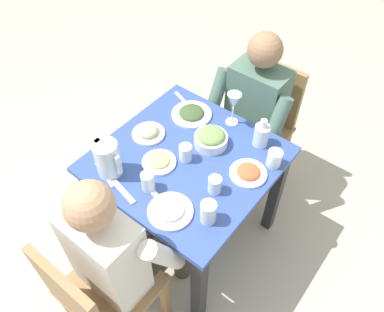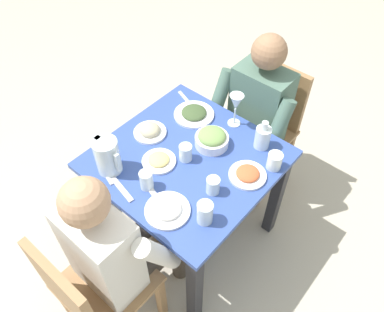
{
  "view_description": "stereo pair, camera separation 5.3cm",
  "coord_description": "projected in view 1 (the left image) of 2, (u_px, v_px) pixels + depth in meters",
  "views": [
    {
      "loc": [
        0.81,
        -0.98,
        2.18
      ],
      "look_at": [
        0.03,
        0.01,
        0.76
      ],
      "focal_mm": 35.86,
      "sensor_mm": 36.0,
      "label": 1
    },
    {
      "loc": [
        0.85,
        -0.95,
        2.18
      ],
      "look_at": [
        0.03,
        0.01,
        0.76
      ],
      "focal_mm": 35.86,
      "sensor_mm": 36.0,
      "label": 2
    }
  ],
  "objects": [
    {
      "name": "plate_beans",
      "position": [
        149.0,
        132.0,
        2.03
      ],
      "size": [
        0.18,
        0.18,
        0.06
      ],
      "color": "white",
      "rests_on": "dining_table"
    },
    {
      "name": "chair_far",
      "position": [
        261.0,
        120.0,
        2.48
      ],
      "size": [
        0.4,
        0.4,
        0.86
      ],
      "color": "#997047",
      "rests_on": "ground_plane"
    },
    {
      "name": "water_glass_near_left",
      "position": [
        215.0,
        185.0,
        1.76
      ],
      "size": [
        0.06,
        0.06,
        0.09
      ],
      "primitive_type": "cylinder",
      "color": "silver",
      "rests_on": "dining_table"
    },
    {
      "name": "plate_rice_curry",
      "position": [
        248.0,
        172.0,
        1.85
      ],
      "size": [
        0.18,
        0.18,
        0.04
      ],
      "color": "white",
      "rests_on": "dining_table"
    },
    {
      "name": "diner_far",
      "position": [
        247.0,
        120.0,
        2.27
      ],
      "size": [
        0.48,
        0.53,
        1.15
      ],
      "color": "#4C6B5B",
      "rests_on": "ground_plane"
    },
    {
      "name": "knife_near",
      "position": [
        104.0,
        175.0,
        1.85
      ],
      "size": [
        0.18,
        0.07,
        0.01
      ],
      "primitive_type": "cube",
      "rotation": [
        0.0,
        0.0,
        -0.29
      ],
      "color": "silver",
      "rests_on": "dining_table"
    },
    {
      "name": "water_glass_far_left",
      "position": [
        208.0,
        212.0,
        1.65
      ],
      "size": [
        0.07,
        0.07,
        0.11
      ],
      "primitive_type": "cylinder",
      "color": "silver",
      "rests_on": "dining_table"
    },
    {
      "name": "diner_near",
      "position": [
        124.0,
        247.0,
        1.72
      ],
      "size": [
        0.48,
        0.53,
        1.15
      ],
      "color": "silver",
      "rests_on": "ground_plane"
    },
    {
      "name": "knife_far",
      "position": [
        184.0,
        101.0,
        2.22
      ],
      "size": [
        0.18,
        0.08,
        0.01
      ],
      "primitive_type": "cube",
      "rotation": [
        0.0,
        0.0,
        -0.34
      ],
      "color": "silver",
      "rests_on": "dining_table"
    },
    {
      "name": "oil_carafe",
      "position": [
        261.0,
        136.0,
        1.96
      ],
      "size": [
        0.08,
        0.08,
        0.16
      ],
      "color": "silver",
      "rests_on": "dining_table"
    },
    {
      "name": "wine_glass",
      "position": [
        234.0,
        102.0,
        2.0
      ],
      "size": [
        0.08,
        0.08,
        0.2
      ],
      "color": "silver",
      "rests_on": "dining_table"
    },
    {
      "name": "plate_fries",
      "position": [
        159.0,
        161.0,
        1.9
      ],
      "size": [
        0.17,
        0.17,
        0.04
      ],
      "color": "white",
      "rests_on": "dining_table"
    },
    {
      "name": "fork_far",
      "position": [
        161.0,
        201.0,
        1.75
      ],
      "size": [
        0.17,
        0.07,
        0.01
      ],
      "primitive_type": "cube",
      "rotation": [
        0.0,
        0.0,
        -0.27
      ],
      "color": "silver",
      "rests_on": "dining_table"
    },
    {
      "name": "ground_plane",
      "position": [
        188.0,
        232.0,
        2.48
      ],
      "size": [
        8.0,
        8.0,
        0.0
      ],
      "primitive_type": "plane",
      "color": "#B7AD99"
    },
    {
      "name": "water_glass_by_pitcher",
      "position": [
        274.0,
        158.0,
        1.87
      ],
      "size": [
        0.07,
        0.07,
        0.09
      ],
      "primitive_type": "cylinder",
      "color": "silver",
      "rests_on": "dining_table"
    },
    {
      "name": "plate_dolmas",
      "position": [
        192.0,
        113.0,
        2.13
      ],
      "size": [
        0.22,
        0.22,
        0.04
      ],
      "color": "white",
      "rests_on": "dining_table"
    },
    {
      "name": "dining_table",
      "position": [
        187.0,
        174.0,
        2.03
      ],
      "size": [
        0.85,
        0.85,
        0.73
      ],
      "color": "#334C99",
      "rests_on": "ground_plane"
    },
    {
      "name": "water_glass_near_right",
      "position": [
        148.0,
        181.0,
        1.77
      ],
      "size": [
        0.06,
        0.06,
        0.1
      ],
      "primitive_type": "cylinder",
      "color": "silver",
      "rests_on": "dining_table"
    },
    {
      "name": "chair_near",
      "position": [
        96.0,
        295.0,
        1.72
      ],
      "size": [
        0.4,
        0.4,
        0.86
      ],
      "color": "#997047",
      "rests_on": "ground_plane"
    },
    {
      "name": "water_glass_center",
      "position": [
        186.0,
        153.0,
        1.89
      ],
      "size": [
        0.07,
        0.07,
        0.09
      ],
      "primitive_type": "cylinder",
      "color": "silver",
      "rests_on": "dining_table"
    },
    {
      "name": "plate_yoghurt",
      "position": [
        170.0,
        210.0,
        1.7
      ],
      "size": [
        0.21,
        0.21,
        0.04
      ],
      "color": "white",
      "rests_on": "dining_table"
    },
    {
      "name": "salt_shaker",
      "position": [
        108.0,
        145.0,
        1.95
      ],
      "size": [
        0.03,
        0.03,
        0.05
      ],
      "color": "white",
      "rests_on": "dining_table"
    },
    {
      "name": "salad_bowl",
      "position": [
        211.0,
        138.0,
        1.96
      ],
      "size": [
        0.17,
        0.17,
        0.09
      ],
      "color": "white",
      "rests_on": "dining_table"
    },
    {
      "name": "fork_near",
      "position": [
        123.0,
        192.0,
        1.79
      ],
      "size": [
        0.17,
        0.06,
        0.01
      ],
      "primitive_type": "cube",
      "rotation": [
        0.0,
        0.0,
        -0.2
      ],
      "color": "silver",
      "rests_on": "dining_table"
    },
    {
      "name": "water_pitcher",
      "position": [
        108.0,
        159.0,
        1.8
      ],
      "size": [
        0.16,
        0.12,
        0.19
      ],
      "color": "silver",
      "rests_on": "dining_table"
    }
  ]
}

